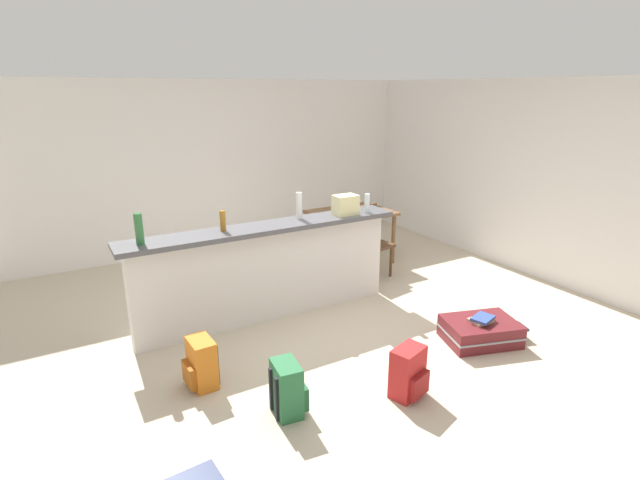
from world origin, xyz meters
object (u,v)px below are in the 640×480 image
backpack_orange (201,364)px  bottle_white (299,206)px  grocery_bag (345,205)px  dining_table (351,218)px  suitcase_flat_maroon (480,331)px  backpack_green (288,389)px  backpack_red (408,373)px  dining_chair_near_partition (370,237)px  bottle_clear (367,203)px  bottle_amber (223,221)px  book_stack (482,319)px  bottle_green (139,229)px

backpack_orange → bottle_white: bearing=33.8°
grocery_bag → backpack_orange: (-1.95, -0.85, -0.94)m
dining_table → suitcase_flat_maroon: size_ratio=1.24×
grocery_bag → backpack_green: 2.32m
backpack_red → backpack_orange: (-1.39, 0.96, 0.00)m
dining_chair_near_partition → bottle_clear: bearing=-129.6°
bottle_amber → book_stack: (1.99, -1.57, -0.88)m
bottle_green → bottle_white: 1.65m
bottle_white → dining_chair_near_partition: 1.47m
grocery_bag → backpack_green: size_ratio=0.62×
bottle_green → backpack_green: bottle_green is taller
bottle_amber → suitcase_flat_maroon: size_ratio=0.23×
bottle_clear → backpack_red: bottle_clear is taller
book_stack → bottle_green: bearing=151.2°
bottle_clear → backpack_green: 2.48m
bottle_clear → dining_chair_near_partition: bottle_clear is taller
backpack_green → backpack_orange: bearing=124.6°
bottle_amber → backpack_green: bottle_amber is taller
bottle_amber → dining_chair_near_partition: bottle_amber is taller
bottle_white → book_stack: (1.13, -1.61, -0.92)m
bottle_amber → grocery_bag: 1.39m
bottle_green → bottle_amber: size_ratio=1.41×
bottle_clear → dining_chair_near_partition: 0.95m
dining_table → bottle_green: bearing=-160.9°
dining_table → dining_chair_near_partition: size_ratio=1.18×
dining_table → suitcase_flat_maroon: bearing=-93.6°
dining_chair_near_partition → backpack_green: dining_chair_near_partition is taller
grocery_bag → book_stack: grocery_bag is taller
bottle_green → grocery_bag: bottle_green is taller
dining_table → dining_chair_near_partition: dining_chair_near_partition is taller
suitcase_flat_maroon → book_stack: (-0.02, -0.01, 0.14)m
suitcase_flat_maroon → backpack_green: (-2.11, -0.03, 0.09)m
bottle_white → dining_chair_near_partition: bearing=18.5°
suitcase_flat_maroon → book_stack: bearing=-138.5°
bottle_clear → suitcase_flat_maroon: (0.35, -1.45, -1.03)m
bottle_amber → backpack_orange: (-0.56, -0.92, -0.93)m
bottle_white → backpack_red: (-0.03, -1.91, -0.97)m
bottle_clear → backpack_orange: 2.54m
suitcase_flat_maroon → dining_chair_near_partition: bearing=87.0°
dining_table → dining_chair_near_partition: (-0.06, -0.53, -0.13)m
bottle_green → bottle_white: bearing=2.8°
bottle_white → dining_table: 1.69m
dining_table → backpack_green: dining_table is taller
backpack_red → backpack_green: bearing=162.7°
grocery_bag → backpack_red: size_ratio=0.62×
bottle_amber → backpack_red: 2.25m
bottle_white → bottle_clear: (0.79, -0.14, -0.04)m
dining_chair_near_partition → suitcase_flat_maroon: dining_chair_near_partition is taller
bottle_green → bottle_amber: (0.79, 0.05, -0.04)m
dining_chair_near_partition → book_stack: (-0.12, -2.02, -0.27)m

